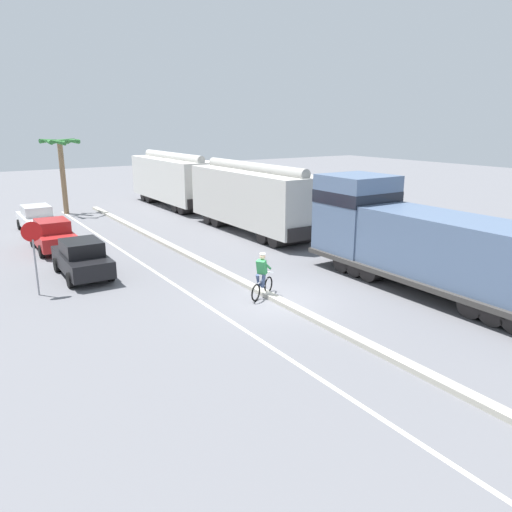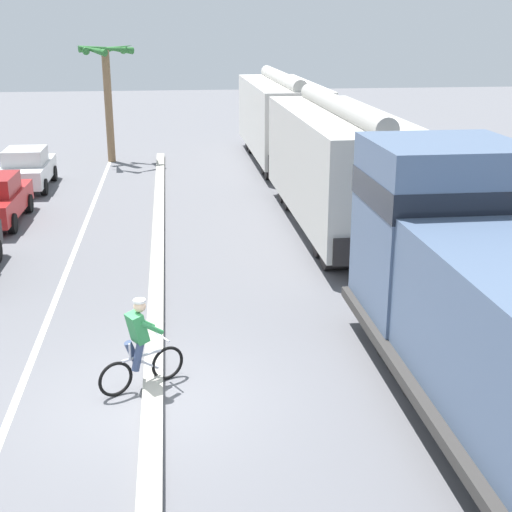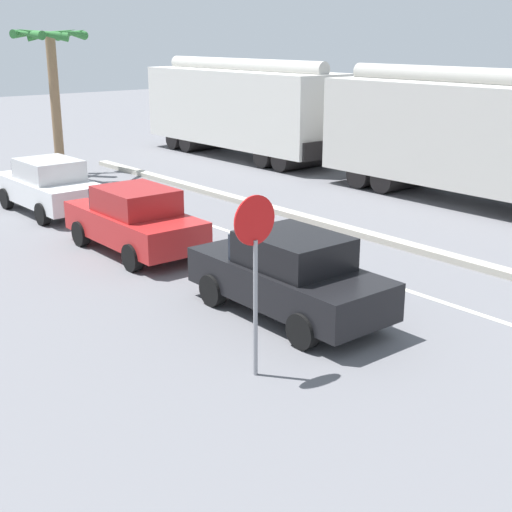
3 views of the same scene
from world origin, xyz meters
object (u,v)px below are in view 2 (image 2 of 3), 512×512
(hopper_car_lead, at_px, (338,165))
(palm_tree_near, at_px, (106,71))
(hopper_car_middle, at_px, (281,118))
(parked_car_white, at_px, (27,168))
(cyclist, at_px, (140,347))

(hopper_car_lead, distance_m, palm_tree_near, 15.20)
(hopper_car_lead, bearing_deg, hopper_car_middle, 90.00)
(parked_car_white, xyz_separation_m, palm_tree_near, (2.90, 5.50, 3.38))
(hopper_car_lead, xyz_separation_m, cyclist, (-5.86, -9.79, -1.26))
(hopper_car_lead, height_order, cyclist, hopper_car_lead)
(palm_tree_near, bearing_deg, cyclist, -84.68)
(hopper_car_middle, xyz_separation_m, palm_tree_near, (-7.96, 1.17, 2.12))
(hopper_car_middle, relative_size, parked_car_white, 2.52)
(hopper_car_lead, distance_m, parked_car_white, 13.13)
(hopper_car_lead, distance_m, cyclist, 11.48)
(cyclist, height_order, palm_tree_near, palm_tree_near)
(hopper_car_middle, height_order, parked_car_white, hopper_car_middle)
(hopper_car_lead, height_order, parked_car_white, hopper_car_lead)
(palm_tree_near, bearing_deg, parked_car_white, -117.76)
(cyclist, bearing_deg, hopper_car_lead, 59.09)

